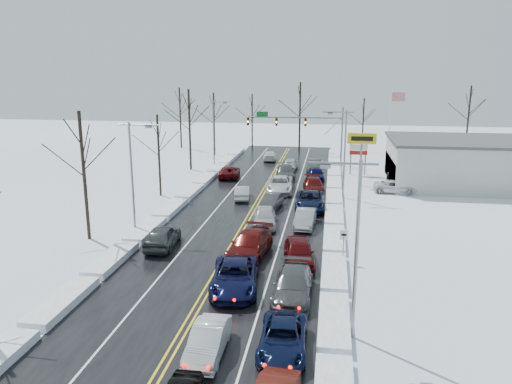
% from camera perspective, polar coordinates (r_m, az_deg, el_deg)
% --- Properties ---
extents(ground, '(160.00, 160.00, 0.00)m').
position_cam_1_polar(ground, '(43.51, -1.17, -3.50)').
color(ground, silver).
rests_on(ground, ground).
extents(road_surface, '(14.00, 84.00, 0.01)m').
position_cam_1_polar(road_surface, '(45.40, -0.74, -2.75)').
color(road_surface, black).
rests_on(road_surface, ground).
extents(snow_bank_left, '(1.61, 72.00, 0.49)m').
position_cam_1_polar(snow_bank_left, '(47.19, -9.89, -2.32)').
color(snow_bank_left, white).
rests_on(snow_bank_left, ground).
extents(snow_bank_right, '(1.61, 72.00, 0.49)m').
position_cam_1_polar(snow_bank_right, '(44.84, 8.90, -3.14)').
color(snow_bank_right, white).
rests_on(snow_bank_right, ground).
extents(traffic_signal_mast, '(13.28, 0.39, 8.00)m').
position_cam_1_polar(traffic_signal_mast, '(69.40, 5.62, 7.62)').
color(traffic_signal_mast, slate).
rests_on(traffic_signal_mast, ground).
extents(tires_plus_sign, '(3.20, 0.34, 6.00)m').
position_cam_1_polar(tires_plus_sign, '(57.55, 12.00, 5.60)').
color(tires_plus_sign, slate).
rests_on(tires_plus_sign, ground).
extents(used_vehicles_sign, '(2.20, 0.22, 4.65)m').
position_cam_1_polar(used_vehicles_sign, '(63.73, 11.64, 4.88)').
color(used_vehicles_sign, slate).
rests_on(used_vehicles_sign, ground).
extents(speed_limit_sign, '(0.55, 0.09, 2.35)m').
position_cam_1_polar(speed_limit_sign, '(34.83, 9.99, -5.40)').
color(speed_limit_sign, slate).
rests_on(speed_limit_sign, ground).
extents(flagpole, '(1.87, 1.20, 10.00)m').
position_cam_1_polar(flagpole, '(71.70, 15.21, 7.76)').
color(flagpole, silver).
rests_on(flagpole, ground).
extents(dealership_building, '(20.40, 12.40, 5.30)m').
position_cam_1_polar(dealership_building, '(62.13, 24.30, 3.08)').
color(dealership_building, '#BABAB5').
rests_on(dealership_building, ground).
extents(streetlight_se, '(3.20, 0.25, 9.00)m').
position_cam_1_polar(streetlight_se, '(24.19, 11.01, -4.97)').
color(streetlight_se, slate).
rests_on(streetlight_se, ground).
extents(streetlight_ne, '(3.20, 0.25, 9.00)m').
position_cam_1_polar(streetlight_ne, '(51.49, 9.91, 5.10)').
color(streetlight_ne, slate).
rests_on(streetlight_ne, ground).
extents(streetlight_sw, '(3.20, 0.25, 9.00)m').
position_cam_1_polar(streetlight_sw, '(40.73, -13.78, 2.59)').
color(streetlight_sw, slate).
rests_on(streetlight_sw, ground).
extents(streetlight_nw, '(3.20, 0.25, 9.00)m').
position_cam_1_polar(streetlight_nw, '(67.15, -4.71, 7.28)').
color(streetlight_nw, slate).
rests_on(streetlight_nw, ground).
extents(tree_left_b, '(4.00, 4.00, 10.00)m').
position_cam_1_polar(tree_left_b, '(40.02, -19.26, 4.45)').
color(tree_left_b, '#2D231C').
rests_on(tree_left_b, ground).
extents(tree_left_c, '(3.40, 3.40, 8.50)m').
position_cam_1_polar(tree_left_c, '(52.46, -11.12, 5.90)').
color(tree_left_c, '#2D231C').
rests_on(tree_left_c, ground).
extents(tree_left_d, '(4.20, 4.20, 10.50)m').
position_cam_1_polar(tree_left_d, '(65.76, -7.64, 8.84)').
color(tree_left_d, '#2D231C').
rests_on(tree_left_d, ground).
extents(tree_left_e, '(3.80, 3.80, 9.50)m').
position_cam_1_polar(tree_left_e, '(77.28, -4.84, 9.14)').
color(tree_left_e, '#2D231C').
rests_on(tree_left_e, ground).
extents(tree_far_a, '(4.00, 4.00, 10.00)m').
position_cam_1_polar(tree_far_a, '(84.92, -8.69, 9.70)').
color(tree_far_a, '#2D231C').
rests_on(tree_far_a, ground).
extents(tree_far_b, '(3.60, 3.60, 9.00)m').
position_cam_1_polar(tree_far_b, '(83.21, -0.44, 9.29)').
color(tree_far_b, '#2D231C').
rests_on(tree_far_b, ground).
extents(tree_far_c, '(4.40, 4.40, 11.00)m').
position_cam_1_polar(tree_far_c, '(80.24, 5.06, 10.06)').
color(tree_far_c, '#2D231C').
rests_on(tree_far_c, ground).
extents(tree_far_d, '(3.40, 3.40, 8.50)m').
position_cam_1_polar(tree_far_d, '(81.85, 12.19, 8.65)').
color(tree_far_d, '#2D231C').
rests_on(tree_far_d, ground).
extents(tree_far_e, '(4.20, 4.20, 10.50)m').
position_cam_1_polar(tree_far_e, '(84.70, 23.21, 8.97)').
color(tree_far_e, '#2D231C').
rests_on(tree_far_e, ground).
extents(queued_car_1, '(1.53, 4.30, 1.41)m').
position_cam_1_polar(queued_car_1, '(24.72, -5.48, -17.98)').
color(queued_car_1, silver).
rests_on(queued_car_1, ground).
extents(queued_car_2, '(3.46, 6.23, 1.65)m').
position_cam_1_polar(queued_car_2, '(30.93, -2.43, -11.02)').
color(queued_car_2, black).
rests_on(queued_car_2, ground).
extents(queued_car_3, '(3.10, 6.17, 1.72)m').
position_cam_1_polar(queued_car_3, '(35.99, -0.72, -7.31)').
color(queued_car_3, '#4A0B09').
rests_on(queued_car_3, ground).
extents(queued_car_4, '(2.55, 4.99, 1.63)m').
position_cam_1_polar(queued_car_4, '(42.56, 0.98, -3.90)').
color(queued_car_4, '#BCBCBE').
rests_on(queued_car_4, ground).
extents(queued_car_5, '(2.02, 4.40, 1.40)m').
position_cam_1_polar(queued_car_5, '(47.94, 1.81, -1.85)').
color(queued_car_5, '#393B3D').
rests_on(queued_car_5, ground).
extents(queued_car_6, '(3.12, 6.14, 1.66)m').
position_cam_1_polar(queued_car_6, '(54.27, 2.74, 0.02)').
color(queued_car_6, silver).
rests_on(queued_car_6, ground).
extents(queued_car_7, '(2.85, 5.68, 1.58)m').
position_cam_1_polar(queued_car_7, '(60.90, 3.38, 1.55)').
color(queued_car_7, '#434648').
rests_on(queued_car_7, ground).
extents(queued_car_8, '(1.94, 4.46, 1.50)m').
position_cam_1_polar(queued_car_8, '(65.93, 3.91, 2.50)').
color(queued_car_8, '#BBBABD').
rests_on(queued_car_8, ground).
extents(queued_car_10, '(2.38, 4.91, 1.35)m').
position_cam_1_polar(queued_car_10, '(24.87, 3.07, -17.71)').
color(queued_car_10, black).
rests_on(queued_car_10, ground).
extents(queued_car_11, '(2.24, 5.48, 1.59)m').
position_cam_1_polar(queued_car_11, '(29.90, 4.20, -11.96)').
color(queued_car_11, '#414447').
rests_on(queued_car_11, ground).
extents(queued_car_12, '(2.65, 5.19, 1.69)m').
position_cam_1_polar(queued_car_12, '(34.76, 4.88, -8.15)').
color(queued_car_12, '#44090B').
rests_on(queued_car_12, ground).
extents(queued_car_13, '(1.79, 4.55, 1.47)m').
position_cam_1_polar(queued_car_13, '(42.55, 5.60, -3.98)').
color(queued_car_13, '#9A9DA1').
rests_on(queued_car_13, ground).
extents(queued_car_14, '(2.93, 6.01, 1.64)m').
position_cam_1_polar(queued_car_14, '(47.99, 6.16, -1.91)').
color(queued_car_14, black).
rests_on(queued_car_14, ground).
extents(queued_car_15, '(2.62, 5.42, 1.52)m').
position_cam_1_polar(queued_car_15, '(54.41, 6.56, -0.02)').
color(queued_car_15, '#430A09').
rests_on(queued_car_15, ground).
extents(queued_car_16, '(2.26, 4.69, 1.54)m').
position_cam_1_polar(queued_car_16, '(60.31, 6.86, 1.35)').
color(queued_car_16, black).
rests_on(queued_car_16, ground).
extents(queued_car_17, '(1.91, 5.06, 1.65)m').
position_cam_1_polar(queued_car_17, '(64.97, 6.70, 2.26)').
color(queued_car_17, '#3E4043').
rests_on(queued_car_17, ground).
extents(oncoming_car_0, '(2.02, 4.34, 1.38)m').
position_cam_1_polar(oncoming_car_0, '(51.27, -1.57, -0.80)').
color(oncoming_car_0, silver).
rests_on(oncoming_car_0, ground).
extents(oncoming_car_1, '(2.97, 5.37, 1.42)m').
position_cam_1_polar(oncoming_car_1, '(61.45, -3.04, 1.67)').
color(oncoming_car_1, '#4D0A0B').
rests_on(oncoming_car_1, ground).
extents(oncoming_car_2, '(2.37, 4.79, 1.34)m').
position_cam_1_polar(oncoming_car_2, '(73.04, 1.58, 3.65)').
color(oncoming_car_2, white).
rests_on(oncoming_car_2, ground).
extents(oncoming_car_3, '(2.35, 5.10, 1.69)m').
position_cam_1_polar(oncoming_car_3, '(38.38, -10.58, -6.18)').
color(oncoming_car_3, '#3B3D40').
rests_on(oncoming_car_3, ground).
extents(parked_car_0, '(4.96, 2.68, 1.32)m').
position_cam_1_polar(parked_car_0, '(55.89, 15.65, -0.08)').
color(parked_car_0, white).
rests_on(parked_car_0, ground).
extents(parked_car_1, '(1.92, 4.69, 1.36)m').
position_cam_1_polar(parked_car_1, '(58.31, 18.33, 0.30)').
color(parked_car_1, black).
rests_on(parked_car_1, ground).
extents(parked_car_2, '(2.57, 5.01, 1.63)m').
position_cam_1_polar(parked_car_2, '(63.50, 15.57, 1.57)').
color(parked_car_2, black).
rests_on(parked_car_2, ground).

